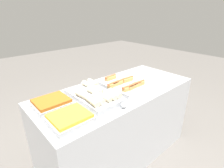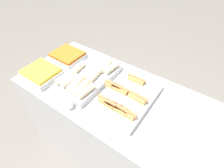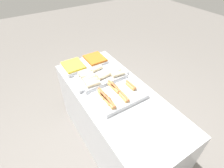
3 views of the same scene
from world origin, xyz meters
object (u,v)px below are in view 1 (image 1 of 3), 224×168
Objects in this scene: tray_side_front at (70,119)px; serving_spoon_near at (122,106)px; tray_hotdogs at (123,85)px; serving_spoon_far at (82,85)px; tray_side_back at (52,103)px; tray_wraps at (94,95)px.

tray_side_front is 1.13× the size of serving_spoon_near.
serving_spoon_far is (-0.30, 0.31, -0.01)m from tray_hotdogs.
tray_side_back is (-0.71, 0.12, 0.00)m from tray_hotdogs.
tray_wraps is at bearing 27.00° from tray_side_front.
tray_hotdogs is 2.03× the size of serving_spoon_far.
tray_hotdogs reaches higher than tray_side_back.
serving_spoon_far is (0.06, 0.31, -0.02)m from tray_wraps.
tray_wraps is 2.17× the size of serving_spoon_far.
tray_wraps is at bearing -101.68° from serving_spoon_far.
tray_wraps is (-0.36, -0.00, 0.01)m from tray_hotdogs.
tray_hotdogs is 0.36m from tray_wraps.
serving_spoon_near is (-0.29, -0.29, -0.01)m from tray_hotdogs.
tray_side_front is (-0.35, -0.18, -0.01)m from tray_wraps.
serving_spoon_far is (-0.00, 0.60, 0.00)m from serving_spoon_near.
tray_side_back is at bearing 161.10° from tray_wraps.
serving_spoon_near is at bearing -76.75° from tray_wraps.
tray_side_front is at bearing -90.00° from tray_side_back.
tray_hotdogs reaches higher than tray_side_front.
tray_hotdogs is 0.73m from tray_side_front.
tray_side_front is 0.64m from serving_spoon_far.
tray_side_front is at bearing -153.00° from tray_wraps.
tray_hotdogs is 0.41m from serving_spoon_near.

